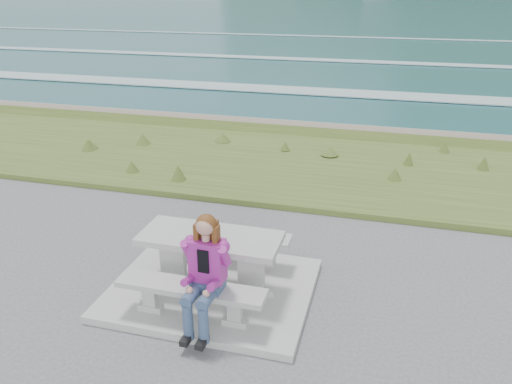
{
  "coord_description": "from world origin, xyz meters",
  "views": [
    {
      "loc": [
        2.03,
        -5.24,
        3.81
      ],
      "look_at": [
        0.27,
        1.2,
        0.99
      ],
      "focal_mm": 35.0,
      "sensor_mm": 36.0,
      "label": 1
    }
  ],
  "objects_px": {
    "bench_seaward": "(228,238)",
    "seated_woman": "(203,290)",
    "picnic_table": "(211,247)",
    "bench_landward": "(191,293)"
  },
  "relations": [
    {
      "from": "picnic_table",
      "to": "bench_landward",
      "type": "relative_size",
      "value": 1.0
    },
    {
      "from": "seated_woman",
      "to": "bench_seaward",
      "type": "bearing_deg",
      "value": 100.58
    },
    {
      "from": "bench_seaward",
      "to": "seated_woman",
      "type": "relative_size",
      "value": 1.3
    },
    {
      "from": "bench_seaward",
      "to": "seated_woman",
      "type": "height_order",
      "value": "seated_woman"
    },
    {
      "from": "picnic_table",
      "to": "seated_woman",
      "type": "relative_size",
      "value": 1.3
    },
    {
      "from": "bench_seaward",
      "to": "bench_landward",
      "type": "bearing_deg",
      "value": -90.0
    },
    {
      "from": "picnic_table",
      "to": "bench_landward",
      "type": "distance_m",
      "value": 0.74
    },
    {
      "from": "picnic_table",
      "to": "seated_woman",
      "type": "bearing_deg",
      "value": -75.5
    },
    {
      "from": "bench_landward",
      "to": "seated_woman",
      "type": "relative_size",
      "value": 1.3
    },
    {
      "from": "picnic_table",
      "to": "bench_landward",
      "type": "height_order",
      "value": "picnic_table"
    }
  ]
}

